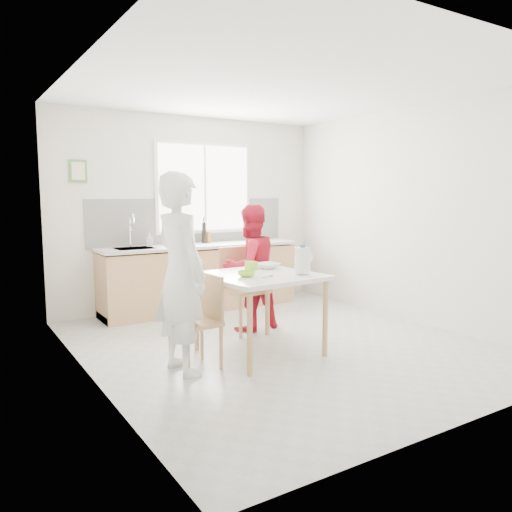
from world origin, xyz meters
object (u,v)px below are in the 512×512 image
at_px(bowl_white, 268,266).
at_px(milk_jug, 303,260).
at_px(chair_far, 241,285).
at_px(person_white, 181,274).
at_px(bowl_green, 246,274).
at_px(person_red, 250,268).
at_px(wine_bottle_a, 184,233).
at_px(wine_bottle_b, 204,233).
at_px(dining_table, 260,282).
at_px(chair_left, 201,317).

relative_size(bowl_white, milk_jug, 0.87).
height_order(chair_far, person_white, person_white).
distance_m(bowl_green, bowl_white, 0.58).
distance_m(person_white, person_red, 1.58).
xyz_separation_m(bowl_white, milk_jug, (0.07, -0.53, 0.12)).
bearing_deg(bowl_white, person_red, 78.06).
height_order(chair_far, milk_jug, milk_jug).
xyz_separation_m(person_white, wine_bottle_a, (1.05, 2.30, 0.18)).
bearing_deg(wine_bottle_b, dining_table, -102.20).
bearing_deg(bowl_white, chair_far, 89.82).
bearing_deg(chair_left, bowl_white, 104.25).
relative_size(dining_table, person_white, 0.63).
distance_m(chair_far, milk_jug, 1.18).
bearing_deg(wine_bottle_b, person_white, -120.67).
height_order(person_white, bowl_white, person_white).
relative_size(person_white, bowl_white, 7.49).
bearing_deg(wine_bottle_b, bowl_white, -95.96).
distance_m(chair_far, wine_bottle_a, 1.48).
xyz_separation_m(chair_left, bowl_green, (0.49, -0.01, 0.37)).
bearing_deg(milk_jug, wine_bottle_a, 89.41).
bearing_deg(wine_bottle_b, wine_bottle_a, -178.03).
distance_m(bowl_green, wine_bottle_b, 2.41).
distance_m(person_red, wine_bottle_b, 1.44).
xyz_separation_m(dining_table, person_white, (-0.89, -0.07, 0.17)).
xyz_separation_m(person_white, wine_bottle_b, (1.37, 2.31, 0.17)).
distance_m(chair_far, bowl_white, 0.65).
bearing_deg(bowl_white, wine_bottle_a, 93.33).
height_order(chair_far, wine_bottle_b, wine_bottle_b).
bearing_deg(wine_bottle_a, bowl_green, -98.94).
xyz_separation_m(person_red, milk_jug, (-0.05, -1.08, 0.22)).
relative_size(dining_table, wine_bottle_a, 3.57).
height_order(chair_far, bowl_green, chair_far).
height_order(wine_bottle_a, wine_bottle_b, wine_bottle_a).
distance_m(dining_table, wine_bottle_b, 2.31).
bearing_deg(dining_table, person_red, 64.53).
relative_size(person_white, person_red, 1.21).
xyz_separation_m(dining_table, chair_left, (-0.68, -0.06, -0.25)).
bearing_deg(person_white, bowl_green, -94.16).
distance_m(person_red, milk_jug, 1.11).
relative_size(dining_table, bowl_green, 6.52).
bearing_deg(chair_far, milk_jug, -91.34).
bearing_deg(dining_table, milk_jug, -36.06).
bearing_deg(bowl_green, dining_table, 18.83).
bearing_deg(chair_left, person_white, -90.00).
bearing_deg(wine_bottle_a, wine_bottle_b, 1.97).
distance_m(person_white, wine_bottle_b, 2.69).
xyz_separation_m(bowl_white, wine_bottle_b, (0.20, 1.96, 0.23)).
bearing_deg(wine_bottle_a, person_white, -114.58).
xyz_separation_m(chair_left, person_white, (-0.20, -0.02, 0.43)).
height_order(person_red, wine_bottle_a, person_red).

